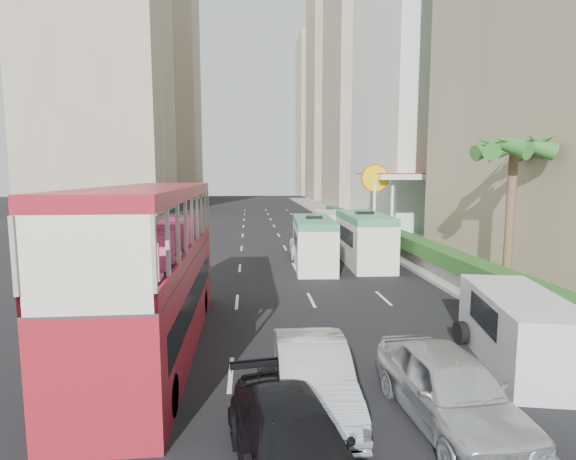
{
  "coord_description": "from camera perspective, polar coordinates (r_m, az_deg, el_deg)",
  "views": [
    {
      "loc": [
        -3.08,
        -13.72,
        5.42
      ],
      "look_at": [
        -1.5,
        4.0,
        3.2
      ],
      "focal_mm": 28.0,
      "sensor_mm": 36.0,
      "label": 1
    }
  ],
  "objects": [
    {
      "name": "van_asset",
      "position": [
        29.68,
        2.42,
        -3.41
      ],
      "size": [
        2.47,
        4.84,
        1.31
      ],
      "primitive_type": "imported",
      "rotation": [
        0.0,
        0.0,
        -0.06
      ],
      "color": "silver",
      "rests_on": "ground"
    },
    {
      "name": "sidewalk",
      "position": [
        40.91,
        12.13,
        -0.53
      ],
      "size": [
        6.0,
        120.0,
        0.18
      ],
      "primitive_type": "cube",
      "color": "#99968C",
      "rests_on": "ground"
    },
    {
      "name": "hedge",
      "position": [
        29.49,
        13.3,
        -0.66
      ],
      "size": [
        1.1,
        44.0,
        0.7
      ],
      "primitive_type": "cube",
      "color": "#2D6626",
      "rests_on": "kerb_wall"
    },
    {
      "name": "shell_station",
      "position": [
        39.07,
        14.5,
        2.97
      ],
      "size": [
        6.5,
        8.0,
        5.5
      ],
      "primitive_type": "cube",
      "color": "silver",
      "rests_on": "ground"
    },
    {
      "name": "ground_plane",
      "position": [
        15.07,
        7.26,
        -14.02
      ],
      "size": [
        200.0,
        200.0,
        0.0
      ],
      "primitive_type": "plane",
      "color": "black",
      "rests_on": "ground"
    },
    {
      "name": "panel_van_far",
      "position": [
        37.88,
        5.55,
        0.58
      ],
      "size": [
        2.32,
        5.67,
        2.26
      ],
      "primitive_type": "cube",
      "rotation": [
        0.0,
        0.0,
        0.01
      ],
      "color": "silver",
      "rests_on": "ground"
    },
    {
      "name": "car_silver_lane_a",
      "position": [
        11.32,
        3.13,
        -21.51
      ],
      "size": [
        1.7,
        4.73,
        1.55
      ],
      "primitive_type": "imported",
      "rotation": [
        0.0,
        0.0,
        -0.01
      ],
      "color": "#BABCC1",
      "rests_on": "ground"
    },
    {
      "name": "tower_far_a",
      "position": [
        99.2,
        6.96,
        16.69
      ],
      "size": [
        14.0,
        14.0,
        44.0
      ],
      "primitive_type": "cube",
      "color": "tan",
      "rests_on": "ground"
    },
    {
      "name": "minibus_near",
      "position": [
        26.34,
        3.26,
        -1.61
      ],
      "size": [
        2.54,
        6.57,
        2.86
      ],
      "primitive_type": "cube",
      "rotation": [
        0.0,
        0.0,
        -0.06
      ],
      "color": "silver",
      "rests_on": "ground"
    },
    {
      "name": "panel_van_near",
      "position": [
        14.68,
        27.31,
        -11.17
      ],
      "size": [
        3.03,
        5.39,
        2.03
      ],
      "primitive_type": "cube",
      "rotation": [
        0.0,
        0.0,
        -0.21
      ],
      "color": "silver",
      "rests_on": "ground"
    },
    {
      "name": "palm_tree",
      "position": [
        20.89,
        26.32,
        0.77
      ],
      "size": [
        0.36,
        0.36,
        6.4
      ],
      "primitive_type": "cylinder",
      "color": "brown",
      "rests_on": "sidewalk"
    },
    {
      "name": "tower_mid",
      "position": [
        77.28,
        11.76,
        21.65
      ],
      "size": [
        16.0,
        16.0,
        50.0
      ],
      "primitive_type": "cube",
      "color": "#B1A38B",
      "rests_on": "ground"
    },
    {
      "name": "minibus_far",
      "position": [
        27.52,
        9.62,
        -1.12
      ],
      "size": [
        2.49,
        6.94,
        3.05
      ],
      "primitive_type": "cube",
      "rotation": [
        0.0,
        0.0,
        -0.03
      ],
      "color": "silver",
      "rests_on": "ground"
    },
    {
      "name": "tower_left_a",
      "position": [
        74.73,
        -22.97,
        22.56
      ],
      "size": [
        18.0,
        18.0,
        52.0
      ],
      "primitive_type": "cube",
      "color": "#B1A38B",
      "rests_on": "ground"
    },
    {
      "name": "tower_left_b",
      "position": [
        106.89,
        -15.86,
        16.32
      ],
      "size": [
        16.0,
        16.0,
        46.0
      ],
      "primitive_type": "cube",
      "color": "tan",
      "rests_on": "ground"
    },
    {
      "name": "kerb_wall",
      "position": [
        29.62,
        13.25,
        -2.29
      ],
      "size": [
        0.3,
        44.0,
        1.0
      ],
      "primitive_type": "cube",
      "color": "silver",
      "rests_on": "sidewalk"
    },
    {
      "name": "car_silver_lane_b",
      "position": [
        11.25,
        19.62,
        -22.13
      ],
      "size": [
        2.29,
        4.94,
        1.64
      ],
      "primitive_type": "imported",
      "rotation": [
        0.0,
        0.0,
        0.08
      ],
      "color": "#BABCC1",
      "rests_on": "ground"
    },
    {
      "name": "double_decker_bus",
      "position": [
        14.33,
        -16.81,
        -4.84
      ],
      "size": [
        2.5,
        11.0,
        5.06
      ],
      "primitive_type": "cube",
      "color": "maroon",
      "rests_on": "ground"
    },
    {
      "name": "tower_far_b",
      "position": [
        120.31,
        4.71,
        14.05
      ],
      "size": [
        14.0,
        14.0,
        40.0
      ],
      "primitive_type": "cube",
      "color": "#B1A38B",
      "rests_on": "ground"
    }
  ]
}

